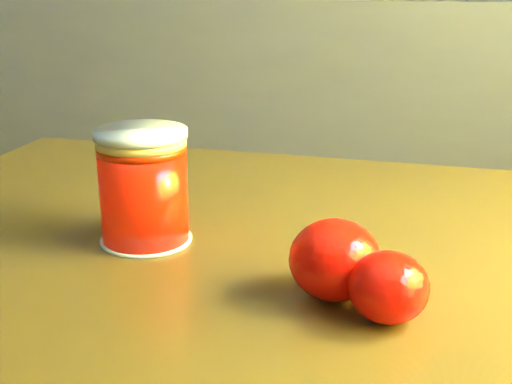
# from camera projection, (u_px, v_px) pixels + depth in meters

# --- Properties ---
(kitchen_counter) EXTENTS (3.15, 0.60, 0.90)m
(kitchen_counter) POSITION_uv_depth(u_px,v_px,m) (105.00, 146.00, 2.13)
(kitchen_counter) COLOR #57575C
(kitchen_counter) RESTS_ON ground
(juice_glass) EXTENTS (0.08, 0.08, 0.10)m
(juice_glass) POSITION_uv_depth(u_px,v_px,m) (144.00, 187.00, 0.62)
(juice_glass) COLOR #F71904
(juice_glass) RESTS_ON table
(orange_front) EXTENTS (0.08, 0.08, 0.06)m
(orange_front) POSITION_uv_depth(u_px,v_px,m) (335.00, 260.00, 0.52)
(orange_front) COLOR #FF1405
(orange_front) RESTS_ON table
(orange_back) EXTENTS (0.07, 0.07, 0.05)m
(orange_back) POSITION_uv_depth(u_px,v_px,m) (388.00, 287.00, 0.49)
(orange_back) COLOR #FF1405
(orange_back) RESTS_ON table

